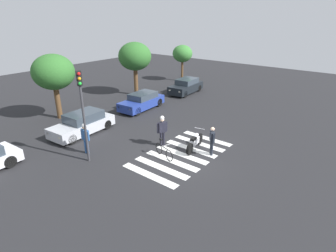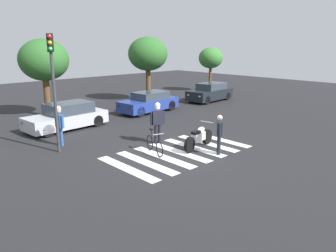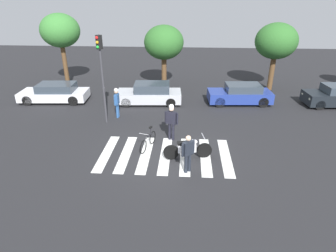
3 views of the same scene
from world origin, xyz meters
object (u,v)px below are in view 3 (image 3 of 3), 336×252
at_px(car_silver_sedan, 150,94).
at_px(car_blue_hatchback, 240,94).
at_px(police_motorcycle, 188,149).
at_px(officer_by_motorcycle, 171,119).
at_px(leaning_bicycle, 148,141).
at_px(pedestrian_bystander, 117,101).
at_px(officer_on_foot, 188,152).
at_px(car_white_van, 55,93).
at_px(traffic_light_pole, 101,67).

distance_m(car_silver_sedan, car_blue_hatchback, 5.98).
height_order(police_motorcycle, officer_by_motorcycle, officer_by_motorcycle).
xyz_separation_m(leaning_bicycle, officer_by_motorcycle, (1.03, 0.95, 0.74)).
relative_size(police_motorcycle, car_silver_sedan, 0.49).
distance_m(police_motorcycle, car_blue_hatchback, 8.11).
bearing_deg(officer_by_motorcycle, police_motorcycle, -64.74).
bearing_deg(police_motorcycle, pedestrian_bystander, 133.07).
xyz_separation_m(police_motorcycle, leaning_bicycle, (-1.85, 0.79, -0.11)).
distance_m(leaning_bicycle, officer_on_foot, 2.69).
bearing_deg(police_motorcycle, car_white_van, 142.50).
bearing_deg(car_white_van, officer_by_motorcycle, -32.30).
xyz_separation_m(officer_by_motorcycle, car_silver_sedan, (-1.74, 5.23, -0.45)).
relative_size(leaning_bicycle, officer_by_motorcycle, 0.84).
bearing_deg(leaning_bicycle, officer_by_motorcycle, 42.69).
distance_m(officer_on_foot, car_blue_hatchback, 9.10).
bearing_deg(traffic_light_pole, car_silver_sedan, 58.08).
bearing_deg(officer_on_foot, car_blue_hatchback, 68.00).
xyz_separation_m(leaning_bicycle, traffic_light_pole, (-2.78, 2.86, 2.81)).
bearing_deg(pedestrian_bystander, car_silver_sedan, 57.75).
distance_m(car_blue_hatchback, traffic_light_pole, 9.21).
distance_m(police_motorcycle, traffic_light_pole, 6.48).
bearing_deg(car_blue_hatchback, police_motorcycle, -114.91).
distance_m(pedestrian_bystander, car_white_van, 5.46).
bearing_deg(officer_by_motorcycle, traffic_light_pole, 153.40).
bearing_deg(traffic_light_pole, pedestrian_bystander, 59.16).
bearing_deg(leaning_bicycle, car_white_van, 139.45).
bearing_deg(car_silver_sedan, officer_by_motorcycle, -71.65).
distance_m(police_motorcycle, officer_on_foot, 1.18).
bearing_deg(leaning_bicycle, officer_on_foot, -45.25).
height_order(pedestrian_bystander, car_blue_hatchback, pedestrian_bystander).
xyz_separation_m(car_white_van, car_blue_hatchback, (12.42, 0.44, 0.04)).
height_order(leaning_bicycle, car_blue_hatchback, car_blue_hatchback).
bearing_deg(leaning_bicycle, car_blue_hatchback, 51.29).
bearing_deg(officer_on_foot, officer_by_motorcycle, 106.31).
relative_size(pedestrian_bystander, car_blue_hatchback, 0.43).
distance_m(police_motorcycle, leaning_bicycle, 2.01).
distance_m(officer_by_motorcycle, car_silver_sedan, 5.53).
bearing_deg(police_motorcycle, officer_on_foot, -89.68).
bearing_deg(pedestrian_bystander, officer_by_motorcycle, -39.07).
bearing_deg(pedestrian_bystander, car_blue_hatchback, 21.05).
xyz_separation_m(officer_by_motorcycle, pedestrian_bystander, (-3.33, 2.70, -0.07)).
bearing_deg(car_silver_sedan, officer_on_foot, -72.36).
bearing_deg(pedestrian_bystander, traffic_light_pole, -120.84).
bearing_deg(car_blue_hatchback, leaning_bicycle, -128.71).
relative_size(officer_on_foot, officer_by_motorcycle, 0.87).
xyz_separation_m(pedestrian_bystander, car_blue_hatchback, (7.57, 2.91, -0.39)).
height_order(police_motorcycle, pedestrian_bystander, pedestrian_bystander).
bearing_deg(police_motorcycle, traffic_light_pole, 141.79).
relative_size(leaning_bicycle, traffic_light_pole, 0.33).
distance_m(car_white_van, car_silver_sedan, 6.45).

